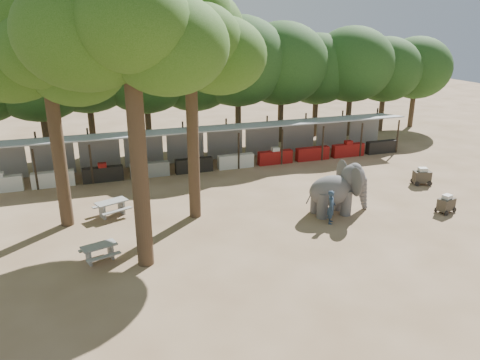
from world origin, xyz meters
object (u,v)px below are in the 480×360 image
object	(u,v)px
picnic_table_far	(112,206)
cart_front	(446,204)
handler	(331,207)
cart_back	(422,176)
yard_tree_left	(41,46)
yard_tree_center	(124,21)
yard_tree_back	(185,37)
picnic_table_near	(99,250)
elephant	(339,189)

from	to	relation	value
picnic_table_far	cart_front	distance (m)	16.77
handler	cart_back	xyz separation A→B (m)	(7.84, 3.17, -0.32)
picnic_table_far	cart_back	size ratio (longest dim) A/B	1.61
yard_tree_left	cart_front	size ratio (longest dim) A/B	9.97
yard_tree_center	yard_tree_back	size ratio (longest dim) A/B	1.06
picnic_table_near	cart_front	size ratio (longest dim) A/B	1.50
elephant	picnic_table_near	distance (m)	11.73
handler	yard_tree_back	bearing A→B (deg)	92.40
elephant	picnic_table_far	size ratio (longest dim) A/B	1.72
yard_tree_center	handler	xyz separation A→B (m)	(9.07, 0.91, -8.38)
elephant	cart_front	distance (m)	5.53
yard_tree_left	elephant	size ratio (longest dim) A/B	3.33
yard_tree_back	picnic_table_near	distance (m)	9.89
elephant	picnic_table_far	distance (m)	11.32
picnic_table_far	cart_front	world-z (taller)	cart_front
cart_front	yard_tree_back	bearing A→B (deg)	146.29
yard_tree_left	cart_front	xyz separation A→B (m)	(18.23, -4.81, -7.73)
handler	cart_front	world-z (taller)	handler
cart_front	elephant	bearing A→B (deg)	145.02
elephant	handler	size ratio (longest dim) A/B	2.01
yard_tree_center	cart_front	size ratio (longest dim) A/B	10.89
cart_back	yard_tree_left	bearing A→B (deg)	-167.12
yard_tree_left	elephant	xyz separation A→B (m)	(13.04, -3.07, -6.93)
yard_tree_back	picnic_table_far	world-z (taller)	yard_tree_back
handler	picnic_table_near	size ratio (longest dim) A/B	0.99
cart_front	picnic_table_far	bearing A→B (deg)	146.14
yard_tree_center	picnic_table_near	xyz separation A→B (m)	(-1.59, 0.66, -8.76)
yard_tree_center	picnic_table_far	bearing A→B (deg)	98.34
picnic_table_far	cart_back	world-z (taller)	cart_back
cart_back	elephant	bearing A→B (deg)	-147.07
picnic_table_near	cart_back	xyz separation A→B (m)	(18.50, 3.43, 0.06)
elephant	handler	xyz separation A→B (m)	(-0.97, -1.02, -0.45)
yard_tree_back	cart_front	distance (m)	15.14
yard_tree_center	yard_tree_back	bearing A→B (deg)	53.14
handler	picnic_table_far	world-z (taller)	handler
yard_tree_left	cart_back	xyz separation A→B (m)	(19.91, -0.92, -7.69)
elephant	picnic_table_near	world-z (taller)	elephant
cart_front	cart_back	xyz separation A→B (m)	(1.68, 3.90, 0.04)
picnic_table_near	picnic_table_far	size ratio (longest dim) A/B	0.86
yard_tree_left	picnic_table_near	xyz separation A→B (m)	(1.41, -4.34, -7.75)
yard_tree_back	cart_back	xyz separation A→B (m)	(13.91, 0.08, -8.03)
yard_tree_left	picnic_table_near	distance (m)	9.00
yard_tree_left	cart_front	bearing A→B (deg)	-14.79
yard_tree_left	handler	size ratio (longest dim) A/B	6.69
picnic_table_near	picnic_table_far	world-z (taller)	picnic_table_far
handler	cart_back	distance (m)	8.46
cart_back	picnic_table_far	bearing A→B (deg)	-168.16
picnic_table_far	cart_back	bearing A→B (deg)	-25.32
picnic_table_near	cart_back	distance (m)	18.82
elephant	picnic_table_far	bearing A→B (deg)	164.90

